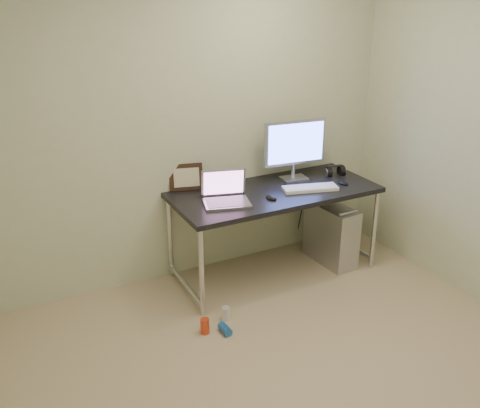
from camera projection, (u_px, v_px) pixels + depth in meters
The scene contains 17 objects.
floor at pixel (309, 392), 3.25m from camera, with size 3.50×3.50×0.00m, color tan.
wall_back at pixel (192, 128), 4.22m from camera, with size 3.50×0.02×2.50m, color beige.
desk at pixel (275, 199), 4.37m from camera, with size 1.69×0.74×0.75m.
tower_computer at pixel (331, 234), 4.70m from camera, with size 0.25×0.52×0.56m.
cable_a at pixel (302, 206), 4.95m from camera, with size 0.01×0.01×0.70m, color black.
cable_b at pixel (312, 207), 4.98m from camera, with size 0.01×0.01×0.72m, color black.
can_red at pixel (205, 326), 3.78m from camera, with size 0.06×0.06×0.12m, color red.
can_white at pixel (226, 314), 3.93m from camera, with size 0.06×0.06×0.11m, color silver.
can_blue at pixel (225, 329), 3.79m from camera, with size 0.06×0.06×0.11m, color blue.
laptop at pixel (225, 195), 4.09m from camera, with size 0.41×0.37×0.24m.
monitor at pixel (295, 145), 4.48m from camera, with size 0.55×0.18×0.51m.
keyboard at pixel (310, 188), 4.35m from camera, with size 0.45×0.15×0.03m, color white.
mouse_right at pixel (343, 182), 4.47m from camera, with size 0.06×0.10×0.03m, color black.
mouse_left at pixel (271, 197), 4.16m from camera, with size 0.07×0.11×0.04m, color black.
headphones at pixel (335, 172), 4.68m from camera, with size 0.19×0.11×0.11m.
picture_frame at pixel (186, 177), 4.31m from camera, with size 0.27×0.03×0.22m, color black.
webcam at pixel (215, 178), 4.34m from camera, with size 0.05×0.04×0.12m.
Camera 1 is at (-1.56, -2.10, 2.29)m, focal length 40.00 mm.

